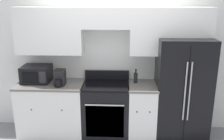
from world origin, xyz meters
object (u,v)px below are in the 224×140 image
Objects in this scene: refrigerator at (181,88)px; bottle at (136,78)px; microwave at (37,74)px; oven_range at (106,109)px.

refrigerator is 0.79m from bottle.
microwave is 1.93× the size of bottle.
refrigerator is (1.28, 0.05, 0.39)m from oven_range.
refrigerator is at bearing -0.47° from microwave.
oven_range is 0.75m from bottle.
microwave is (-1.20, 0.07, 0.60)m from oven_range.
oven_range is 2.33× the size of microwave.
oven_range is at bearing -169.85° from bottle.
refrigerator reaches higher than oven_range.
bottle is (-0.77, 0.04, 0.17)m from refrigerator.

